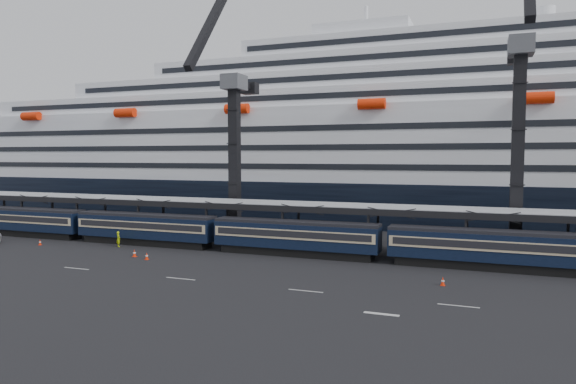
# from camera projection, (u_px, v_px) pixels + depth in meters

# --- Properties ---
(ground) EXTENTS (260.00, 260.00, 0.00)m
(ground) POSITION_uv_depth(u_px,v_px,m) (342.00, 282.00, 45.37)
(ground) COLOR black
(ground) RESTS_ON ground
(lane_markings) EXTENTS (111.00, 4.27, 0.02)m
(lane_markings) POSITION_uv_depth(u_px,v_px,m) (431.00, 308.00, 37.61)
(lane_markings) COLOR beige
(lane_markings) RESTS_ON ground
(train) EXTENTS (133.05, 3.00, 4.05)m
(train) POSITION_uv_depth(u_px,v_px,m) (324.00, 238.00, 56.19)
(train) COLOR black
(train) RESTS_ON ground
(canopy) EXTENTS (130.00, 6.25, 5.53)m
(canopy) POSITION_uv_depth(u_px,v_px,m) (374.00, 208.00, 58.07)
(canopy) COLOR #96999E
(canopy) RESTS_ON ground
(cruise_ship) EXTENTS (214.09, 28.84, 34.00)m
(cruise_ship) POSITION_uv_depth(u_px,v_px,m) (405.00, 149.00, 87.80)
(cruise_ship) COLOR black
(cruise_ship) RESTS_ON ground
(crane_dark_near) EXTENTS (4.50, 17.75, 35.08)m
(crane_dark_near) POSITION_uv_depth(u_px,v_px,m) (233.00, 150.00, 68.94)
(crane_dark_near) COLOR #46484D
(crane_dark_near) RESTS_ON ground
(crane_dark_mid) EXTENTS (4.50, 18.24, 39.64)m
(crane_dark_mid) POSITION_uv_depth(u_px,v_px,m) (518.00, 136.00, 55.56)
(crane_dark_mid) COLOR #46484D
(crane_dark_mid) RESTS_ON ground
(worker) EXTENTS (0.83, 0.76, 1.90)m
(worker) POSITION_uv_depth(u_px,v_px,m) (118.00, 239.00, 62.95)
(worker) COLOR #B7D70B
(worker) RESTS_ON ground
(traffic_cone_a) EXTENTS (0.36, 0.36, 0.72)m
(traffic_cone_a) POSITION_uv_depth(u_px,v_px,m) (40.00, 242.00, 64.22)
(traffic_cone_a) COLOR #F92B07
(traffic_cone_a) RESTS_ON ground
(traffic_cone_b) EXTENTS (0.43, 0.43, 0.85)m
(traffic_cone_b) POSITION_uv_depth(u_px,v_px,m) (134.00, 253.00, 56.72)
(traffic_cone_b) COLOR #F92B07
(traffic_cone_b) RESTS_ON ground
(traffic_cone_c) EXTENTS (0.40, 0.40, 0.80)m
(traffic_cone_c) POSITION_uv_depth(u_px,v_px,m) (147.00, 256.00, 55.15)
(traffic_cone_c) COLOR #F92B07
(traffic_cone_c) RESTS_ON ground
(traffic_cone_d) EXTENTS (0.39, 0.39, 0.78)m
(traffic_cone_d) POSITION_uv_depth(u_px,v_px,m) (443.00, 281.00, 44.09)
(traffic_cone_d) COLOR #F92B07
(traffic_cone_d) RESTS_ON ground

